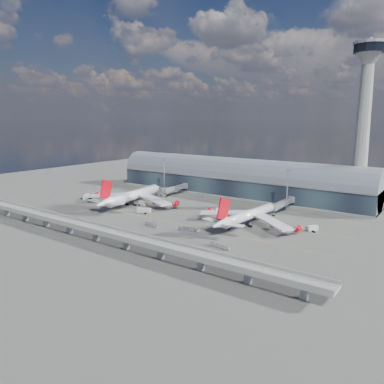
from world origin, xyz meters
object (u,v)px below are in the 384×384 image
Objects in this scene: control_tower at (363,127)px; service_truck_0 at (86,197)px; service_truck_4 at (218,210)px; cargo_train_1 at (189,229)px; service_truck_2 at (144,210)px; service_truck_5 at (164,194)px; airliner_left at (132,196)px; cargo_train_2 at (220,245)px; floodlight_mast_left at (164,175)px; service_truck_1 at (142,203)px; cargo_train_0 at (151,224)px; service_truck_3 at (312,228)px; floodlight_mast_right at (287,189)px; airliner_right at (248,216)px.

service_truck_0 is (-163.27, -81.02, -49.94)m from control_tower.
service_truck_4 reaches higher than cargo_train_1.
service_truck_2 is 1.39× the size of service_truck_5.
airliner_left is 6.17× the size of cargo_train_2.
floodlight_mast_left reaches higher than service_truck_1.
cargo_train_1 is at bearing -92.16° from cargo_train_0.
airliner_left is 40.04m from service_truck_0.
service_truck_3 is at bearing -15.50° from floodlight_mast_left.
cargo_train_0 is (83.38, -23.71, -0.77)m from service_truck_0.
floodlight_mast_right reaches higher than cargo_train_2.
control_tower is at bearing -25.67° from cargo_train_2.
floodlight_mast_left is at bearing -160.63° from service_truck_3.
floodlight_mast_right is 0.36× the size of airliner_left.
airliner_right is at bearing -0.26° from cargo_train_2.
service_truck_2 is (-63.73, -13.03, -3.48)m from airliner_right.
cargo_train_0 is (-41.14, -31.48, -4.15)m from airliner_right.
airliner_right is 65.14m from service_truck_2.
floodlight_mast_right is 45.61m from service_truck_4.
floodlight_mast_right reaches higher than service_truck_0.
service_truck_0 reaches higher than service_truck_5.
cargo_train_1 is (58.00, -27.30, -0.55)m from service_truck_1.
airliner_left is 24.88m from service_truck_2.
service_truck_3 is 1.08× the size of service_truck_4.
service_truck_5 is 89.79m from cargo_train_1.
floodlight_mast_left is at bearing 27.16° from service_truck_0.
service_truck_0 is 1.29× the size of service_truck_3.
service_truck_1 reaches higher than service_truck_5.
service_truck_1 is (-77.75, 0.67, -3.53)m from airliner_right.
airliner_right reaches higher than cargo_train_0.
cargo_train_2 is at bearing -88.23° from floodlight_mast_right.
service_truck_4 reaches higher than cargo_train_2.
service_truck_3 is at bearing -28.38° from service_truck_0.
floodlight_mast_left is at bearing 31.16° from service_truck_1.
control_tower is 1.67× the size of airliner_right.
floodlight_mast_right reaches higher than cargo_train_0.
service_truck_5 is at bearing -49.61° from floodlight_mast_left.
service_truck_0 is (-39.27, -6.39, -4.47)m from airliner_left.
control_tower is at bearing 118.67° from service_truck_3.
airliner_left is 85.26m from airliner_right.
airliner_right is at bearing -103.71° from service_truck_2.
airliner_left is (-89.00, -46.63, -7.46)m from floodlight_mast_right.
service_truck_3 is 1.00× the size of service_truck_5.
cargo_train_0 is 0.94× the size of cargo_train_2.
airliner_right is at bearing -41.82° from service_truck_5.
cargo_train_2 is at bearing -32.04° from airliner_left.
cargo_train_1 is 28.85m from cargo_train_2.
airliner_right is at bearing -25.18° from floodlight_mast_left.
airliner_left reaches higher than service_truck_0.
airliner_left reaches higher than service_truck_1.
airliner_right reaches higher than service_truck_2.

